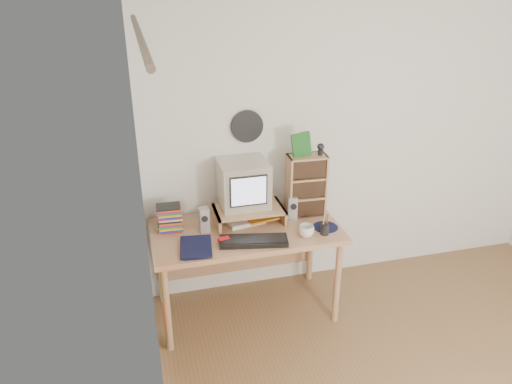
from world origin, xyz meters
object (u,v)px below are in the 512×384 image
desk (244,240)px  dvd_stack (170,215)px  cd_rack (306,186)px  crt_monitor (244,185)px  diary (180,246)px  mug (306,231)px  keyboard (254,241)px

desk → dvd_stack: 0.60m
desk → cd_rack: cd_rack is taller
crt_monitor → cd_rack: cd_rack is taller
desk → diary: 0.58m
mug → crt_monitor: bearing=135.4°
crt_monitor → diary: bearing=-149.3°
keyboard → dvd_stack: bearing=159.4°
desk → mug: 0.52m
cd_rack → mug: cd_rack is taller
cd_rack → mug: bearing=-105.1°
keyboard → diary: 0.51m
keyboard → diary: diary is taller
dvd_stack → cd_rack: size_ratio=0.50×
desk → keyboard: (0.01, -0.27, 0.15)m
desk → dvd_stack: bearing=173.2°
keyboard → diary: size_ratio=1.82×
diary → mug: bearing=4.2°
crt_monitor → mug: size_ratio=3.21×
keyboard → cd_rack: bearing=44.1°
desk → keyboard: size_ratio=2.89×
keyboard → cd_rack: (0.50, 0.33, 0.23)m
crt_monitor → cd_rack: (0.48, -0.03, -0.04)m
crt_monitor → diary: size_ratio=1.35×
keyboard → dvd_stack: size_ratio=1.97×
keyboard → mug: (0.39, -0.01, 0.03)m
dvd_stack → diary: bearing=-80.3°
mug → diary: 0.91m
dvd_stack → cd_rack: (1.05, -0.01, 0.12)m
crt_monitor → keyboard: bearing=-93.7°
mug → dvd_stack: bearing=159.9°
desk → mug: (0.40, -0.28, 0.18)m
diary → dvd_stack: bearing=103.8°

